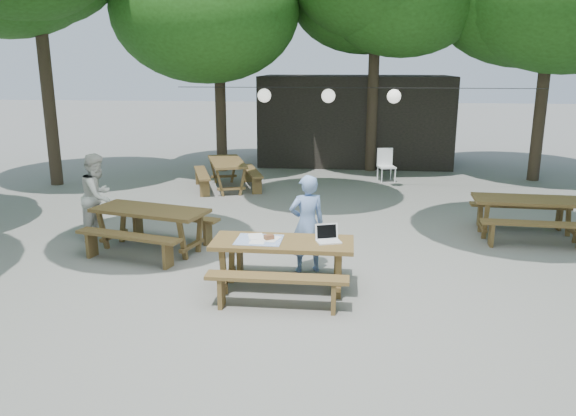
{
  "coord_description": "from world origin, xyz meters",
  "views": [
    {
      "loc": [
        0.34,
        -8.11,
        3.18
      ],
      "look_at": [
        -0.55,
        0.08,
        1.05
      ],
      "focal_mm": 35.0,
      "sensor_mm": 36.0,
      "label": 1
    }
  ],
  "objects_px": {
    "woman": "(307,224)",
    "second_person": "(98,196)",
    "plastic_chair": "(386,172)",
    "picnic_table_nw": "(151,229)",
    "main_picnic_table": "(283,265)"
  },
  "relations": [
    {
      "from": "woman",
      "to": "picnic_table_nw",
      "type": "bearing_deg",
      "value": -34.7
    },
    {
      "from": "second_person",
      "to": "plastic_chair",
      "type": "height_order",
      "value": "second_person"
    },
    {
      "from": "picnic_table_nw",
      "to": "plastic_chair",
      "type": "bearing_deg",
      "value": 70.44
    },
    {
      "from": "picnic_table_nw",
      "to": "woman",
      "type": "xyz_separation_m",
      "value": [
        2.77,
        -0.71,
        0.38
      ]
    },
    {
      "from": "second_person",
      "to": "plastic_chair",
      "type": "distance_m",
      "value": 8.16
    },
    {
      "from": "woman",
      "to": "second_person",
      "type": "height_order",
      "value": "second_person"
    },
    {
      "from": "plastic_chair",
      "to": "picnic_table_nw",
      "type": "bearing_deg",
      "value": -138.81
    },
    {
      "from": "woman",
      "to": "plastic_chair",
      "type": "distance_m",
      "value": 7.4
    },
    {
      "from": "main_picnic_table",
      "to": "plastic_chair",
      "type": "height_order",
      "value": "plastic_chair"
    },
    {
      "from": "main_picnic_table",
      "to": "picnic_table_nw",
      "type": "height_order",
      "value": "same"
    },
    {
      "from": "second_person",
      "to": "plastic_chair",
      "type": "relative_size",
      "value": 1.77
    },
    {
      "from": "woman",
      "to": "plastic_chair",
      "type": "relative_size",
      "value": 1.72
    },
    {
      "from": "picnic_table_nw",
      "to": "main_picnic_table",
      "type": "bearing_deg",
      "value": -16.88
    },
    {
      "from": "woman",
      "to": "second_person",
      "type": "relative_size",
      "value": 0.97
    },
    {
      "from": "picnic_table_nw",
      "to": "second_person",
      "type": "relative_size",
      "value": 1.4
    }
  ]
}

